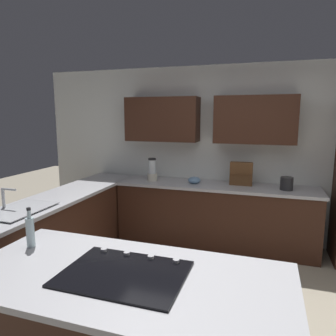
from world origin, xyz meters
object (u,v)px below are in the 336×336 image
object	(u,v)px
blender	(152,171)
spice_rack	(241,174)
sink_unit	(19,209)
oil_bottle	(30,231)
mixing_bowl	(194,180)
kettle	(287,184)
cooktop	(124,273)

from	to	relation	value
blender	spice_rack	bearing A→B (deg)	-175.41
sink_unit	oil_bottle	distance (m)	1.03
mixing_bowl	kettle	world-z (taller)	kettle
sink_unit	spice_rack	distance (m)	2.84
cooktop	mixing_bowl	distance (m)	2.67
spice_rack	oil_bottle	distance (m)	2.93
sink_unit	spice_rack	size ratio (longest dim) A/B	2.13
cooktop	blender	size ratio (longest dim) A/B	2.22
blender	mixing_bowl	distance (m)	0.66
blender	mixing_bowl	world-z (taller)	blender
mixing_bowl	oil_bottle	world-z (taller)	oil_bottle
sink_unit	cooktop	size ratio (longest dim) A/B	0.92
sink_unit	kettle	distance (m)	3.24
cooktop	spice_rack	xyz separation A→B (m)	(-0.47, -2.77, 0.16)
cooktop	kettle	xyz separation A→B (m)	(-1.07, -2.67, 0.08)
blender	mixing_bowl	size ratio (longest dim) A/B	1.90
sink_unit	spice_rack	xyz separation A→B (m)	(-2.08, -1.93, 0.15)
sink_unit	oil_bottle	bearing A→B (deg)	138.24
cooktop	spice_rack	size ratio (longest dim) A/B	2.32
kettle	sink_unit	bearing A→B (deg)	34.35
sink_unit	mixing_bowl	distance (m)	2.32
kettle	cooktop	bearing A→B (deg)	68.16
blender	mixing_bowl	bearing A→B (deg)	180.00
oil_bottle	blender	bearing A→B (deg)	-90.33
cooktop	blender	distance (m)	2.80
spice_rack	oil_bottle	size ratio (longest dim) A/B	1.08
cooktop	mixing_bowl	world-z (taller)	mixing_bowl
cooktop	spice_rack	distance (m)	2.81
sink_unit	spice_rack	bearing A→B (deg)	-137.05
mixing_bowl	spice_rack	size ratio (longest dim) A/B	0.55
kettle	oil_bottle	distance (m)	3.16
oil_bottle	cooktop	bearing A→B (deg)	169.68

